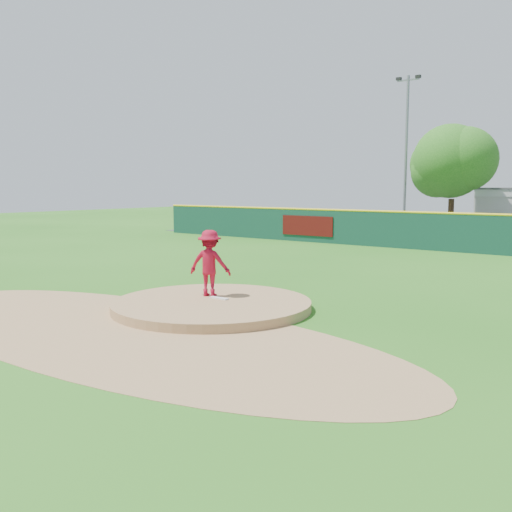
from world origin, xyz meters
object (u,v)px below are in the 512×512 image
Objects in this scene: van at (472,230)px; deciduous_tree at (453,168)px; pitcher at (210,263)px; playground_slide at (315,224)px; light_pole_left at (406,148)px.

deciduous_tree reaches higher than van.
van is (0.40, 22.90, -0.43)m from pitcher.
pitcher is at bearing -64.77° from playground_slide.
deciduous_tree reaches higher than pitcher.
pitcher is 0.79× the size of playground_slide.
van is at bearing -31.52° from light_pole_left.
light_pole_left reaches higher than pitcher.
deciduous_tree is (-1.88, 1.61, 3.78)m from van.
pitcher is at bearing -170.66° from van.
pitcher is 0.26× the size of deciduous_tree.
playground_slide is 8.31m from light_pole_left.
van is at bearing -3.42° from playground_slide.
light_pole_left is (-4.00, 2.00, 1.50)m from deciduous_tree.
deciduous_tree is (-1.49, 24.51, 3.35)m from pitcher.
playground_slide is at bearing -174.53° from deciduous_tree.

